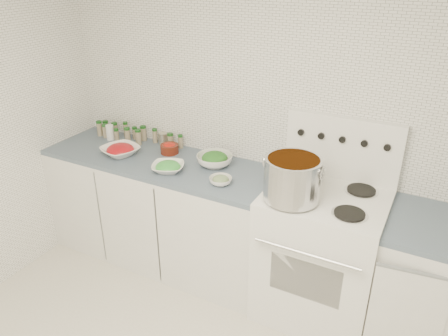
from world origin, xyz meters
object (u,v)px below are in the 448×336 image
(stove, at_px, (321,251))
(bowl_tomato, at_px, (120,150))
(stock_pot, at_px, (292,177))
(bowl_snowpea, at_px, (168,167))

(stove, bearing_deg, bowl_tomato, -177.53)
(stock_pot, bearing_deg, bowl_tomato, 176.11)
(stove, distance_m, stock_pot, 0.64)
(stove, xyz_separation_m, bowl_snowpea, (-1.12, -0.13, 0.44))
(stove, relative_size, stock_pot, 3.69)
(bowl_tomato, bearing_deg, stove, 2.47)
(bowl_snowpea, bearing_deg, stock_pot, -1.99)
(bowl_tomato, bearing_deg, bowl_snowpea, -7.51)
(stove, xyz_separation_m, bowl_tomato, (-1.61, -0.07, 0.44))
(stock_pot, height_order, bowl_tomato, stock_pot)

